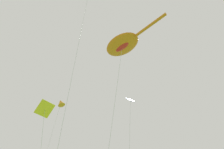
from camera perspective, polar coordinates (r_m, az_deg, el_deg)
The scene contains 4 objects.
big_show_kite at distance 24.74m, azimuth 3.00°, elevation 8.23°, with size 4.10×8.42×20.43m.
small_kite_tiny_distant at distance 15.88m, azimuth -18.03°, elevation -9.83°, with size 2.83×4.09×9.67m.
small_kite_stunt_black at distance 29.64m, azimuth -13.85°, elevation -7.58°, with size 1.54×3.99×17.51m.
small_kite_box_yellow at distance 19.98m, azimuth 5.02°, elevation -9.17°, with size 1.58×0.57×12.99m.
Camera 1 is at (-9.08, -1.52, 1.53)m, focal length 33.36 mm.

